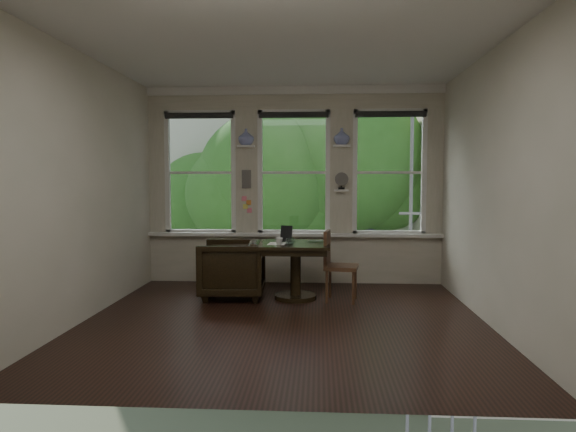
# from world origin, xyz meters

# --- Properties ---
(ground) EXTENTS (4.50, 4.50, 0.00)m
(ground) POSITION_xyz_m (0.00, 0.00, 0.00)
(ground) COLOR black
(ground) RESTS_ON ground
(ceiling) EXTENTS (4.50, 4.50, 0.00)m
(ceiling) POSITION_xyz_m (0.00, 0.00, 3.00)
(ceiling) COLOR silver
(ceiling) RESTS_ON ground
(wall_back) EXTENTS (4.50, 0.00, 4.50)m
(wall_back) POSITION_xyz_m (0.00, 2.25, 1.50)
(wall_back) COLOR beige
(wall_back) RESTS_ON ground
(wall_front) EXTENTS (4.50, 0.00, 4.50)m
(wall_front) POSITION_xyz_m (0.00, -2.25, 1.50)
(wall_front) COLOR beige
(wall_front) RESTS_ON ground
(wall_left) EXTENTS (0.00, 4.50, 4.50)m
(wall_left) POSITION_xyz_m (-2.25, 0.00, 1.50)
(wall_left) COLOR beige
(wall_left) RESTS_ON ground
(wall_right) EXTENTS (0.00, 4.50, 4.50)m
(wall_right) POSITION_xyz_m (2.25, 0.00, 1.50)
(wall_right) COLOR beige
(wall_right) RESTS_ON ground
(window_left) EXTENTS (1.10, 0.12, 1.90)m
(window_left) POSITION_xyz_m (-1.45, 2.25, 1.70)
(window_left) COLOR white
(window_left) RESTS_ON ground
(window_center) EXTENTS (1.10, 0.12, 1.90)m
(window_center) POSITION_xyz_m (0.00, 2.25, 1.70)
(window_center) COLOR white
(window_center) RESTS_ON ground
(window_right) EXTENTS (1.10, 0.12, 1.90)m
(window_right) POSITION_xyz_m (1.45, 2.25, 1.70)
(window_right) COLOR white
(window_right) RESTS_ON ground
(shelf_left) EXTENTS (0.26, 0.16, 0.03)m
(shelf_left) POSITION_xyz_m (-0.72, 2.15, 2.10)
(shelf_left) COLOR white
(shelf_left) RESTS_ON ground
(shelf_right) EXTENTS (0.26, 0.16, 0.03)m
(shelf_right) POSITION_xyz_m (0.72, 2.15, 2.10)
(shelf_right) COLOR white
(shelf_right) RESTS_ON ground
(intercom) EXTENTS (0.14, 0.06, 0.28)m
(intercom) POSITION_xyz_m (-0.72, 2.18, 1.60)
(intercom) COLOR #59544F
(intercom) RESTS_ON ground
(sticky_notes) EXTENTS (0.16, 0.01, 0.24)m
(sticky_notes) POSITION_xyz_m (-0.72, 2.19, 1.25)
(sticky_notes) COLOR pink
(sticky_notes) RESTS_ON ground
(desk_fan) EXTENTS (0.20, 0.20, 0.24)m
(desk_fan) POSITION_xyz_m (0.72, 2.13, 1.53)
(desk_fan) COLOR #59544F
(desk_fan) RESTS_ON ground
(vase_left) EXTENTS (0.24, 0.24, 0.25)m
(vase_left) POSITION_xyz_m (-0.72, 2.15, 2.24)
(vase_left) COLOR white
(vase_left) RESTS_ON shelf_left
(vase_right) EXTENTS (0.24, 0.24, 0.25)m
(vase_right) POSITION_xyz_m (0.72, 2.15, 2.24)
(vase_right) COLOR white
(vase_right) RESTS_ON shelf_right
(table) EXTENTS (0.90, 0.90, 0.75)m
(table) POSITION_xyz_m (0.08, 1.10, 0.38)
(table) COLOR black
(table) RESTS_ON ground
(armchair_left) EXTENTS (0.89, 0.87, 0.78)m
(armchair_left) POSITION_xyz_m (-0.78, 1.13, 0.39)
(armchair_left) COLOR black
(armchair_left) RESTS_ON ground
(cushion_red) EXTENTS (0.45, 0.45, 0.06)m
(cushion_red) POSITION_xyz_m (-0.78, 1.13, 0.45)
(cushion_red) COLOR maroon
(cushion_red) RESTS_ON armchair_left
(side_chair_right) EXTENTS (0.48, 0.48, 0.92)m
(side_chair_right) POSITION_xyz_m (0.69, 1.01, 0.46)
(side_chair_right) COLOR #402C16
(side_chair_right) RESTS_ON ground
(laptop) EXTENTS (0.32, 0.23, 0.02)m
(laptop) POSITION_xyz_m (0.38, 1.16, 0.76)
(laptop) COLOR black
(laptop) RESTS_ON table
(mug) EXTENTS (0.13, 0.13, 0.09)m
(mug) POSITION_xyz_m (-0.12, 0.88, 0.80)
(mug) COLOR white
(mug) RESTS_ON table
(drinking_glass) EXTENTS (0.14, 0.14, 0.09)m
(drinking_glass) POSITION_xyz_m (0.02, 0.88, 0.80)
(drinking_glass) COLOR white
(drinking_glass) RESTS_ON table
(tablet) EXTENTS (0.17, 0.10, 0.22)m
(tablet) POSITION_xyz_m (-0.05, 1.25, 0.86)
(tablet) COLOR black
(tablet) RESTS_ON table
(papers) EXTENTS (0.24, 0.31, 0.00)m
(papers) POSITION_xyz_m (-0.16, 1.02, 0.75)
(papers) COLOR silver
(papers) RESTS_ON table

